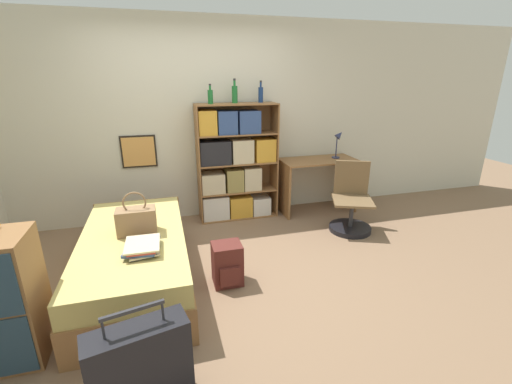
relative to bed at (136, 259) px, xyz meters
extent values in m
plane|color=#84664C|center=(0.79, -0.02, -0.25)|extent=(14.00, 14.00, 0.00)
cube|color=beige|center=(0.79, 1.57, 1.05)|extent=(10.00, 0.06, 2.60)
cube|color=black|center=(0.04, 1.53, 0.71)|extent=(0.43, 0.02, 0.41)
cube|color=#DB994C|center=(0.04, 1.51, 0.71)|extent=(0.39, 0.01, 0.37)
cube|color=olive|center=(0.00, -0.02, -0.10)|extent=(0.94, 1.90, 0.32)
cube|color=tan|center=(0.00, -0.02, 0.16)|extent=(0.91, 1.87, 0.20)
cube|color=olive|center=(0.00, 0.91, 0.00)|extent=(0.94, 0.04, 0.51)
cube|color=#93704C|center=(0.05, 0.01, 0.38)|extent=(0.34, 0.19, 0.24)
torus|color=#93704C|center=(0.05, 0.01, 0.56)|extent=(0.21, 0.02, 0.21)
cube|color=#232328|center=(0.09, -0.36, 0.27)|extent=(0.26, 0.32, 0.02)
cube|color=beige|center=(0.10, -0.35, 0.28)|extent=(0.28, 0.38, 0.01)
cube|color=#334C84|center=(0.10, -0.35, 0.30)|extent=(0.30, 0.38, 0.02)
cube|color=#B2382D|center=(0.11, -0.36, 0.32)|extent=(0.23, 0.35, 0.01)
cube|color=beige|center=(0.11, -0.37, 0.33)|extent=(0.28, 0.33, 0.01)
cube|color=black|center=(0.10, -1.40, 0.04)|extent=(0.59, 0.32, 0.59)
cylinder|color=#2D2D33|center=(-0.05, -1.43, 0.39)|extent=(0.01, 0.01, 0.12)
cylinder|color=#2D2D33|center=(0.25, -1.36, 0.39)|extent=(0.01, 0.01, 0.12)
cube|color=#2D2D33|center=(0.10, -1.40, 0.45)|extent=(0.33, 0.10, 0.02)
cube|color=olive|center=(0.77, 1.35, 0.52)|extent=(0.02, 0.34, 1.55)
cube|color=olive|center=(1.81, 1.35, 0.52)|extent=(0.02, 0.34, 1.55)
cube|color=olive|center=(1.29, 1.51, 0.52)|extent=(1.06, 0.01, 1.55)
cube|color=olive|center=(1.29, 1.35, -0.24)|extent=(1.02, 0.34, 0.02)
cube|color=olive|center=(1.29, 1.35, 0.13)|extent=(1.02, 0.34, 0.02)
cube|color=olive|center=(1.29, 1.35, 0.52)|extent=(1.02, 0.34, 0.02)
cube|color=olive|center=(1.29, 1.35, 0.91)|extent=(1.02, 0.34, 0.02)
cube|color=olive|center=(1.29, 1.35, 1.29)|extent=(1.02, 0.34, 0.02)
cube|color=silver|center=(0.97, 1.33, -0.07)|extent=(0.35, 0.26, 0.32)
cube|color=gold|center=(1.31, 1.33, -0.09)|extent=(0.31, 0.26, 0.29)
cube|color=silver|center=(1.61, 1.33, -0.11)|extent=(0.25, 0.26, 0.25)
cube|color=beige|center=(0.94, 1.33, 0.27)|extent=(0.30, 0.26, 0.26)
cube|color=#99894C|center=(1.24, 1.33, 0.29)|extent=(0.23, 0.26, 0.30)
cube|color=beige|center=(1.48, 1.33, 0.30)|extent=(0.24, 0.26, 0.31)
cube|color=#232328|center=(0.99, 1.33, 0.68)|extent=(0.40, 0.26, 0.30)
cube|color=beige|center=(1.35, 1.33, 0.68)|extent=(0.28, 0.26, 0.31)
cube|color=gold|center=(1.66, 1.33, 0.68)|extent=(0.27, 0.26, 0.30)
cube|color=gold|center=(0.90, 1.33, 1.07)|extent=(0.23, 0.26, 0.30)
cube|color=#334C84|center=(1.16, 1.33, 1.06)|extent=(0.24, 0.26, 0.29)
cube|color=#334C84|center=(1.44, 1.33, 1.06)|extent=(0.28, 0.26, 0.29)
cylinder|color=#1E6B2D|center=(0.96, 1.33, 1.38)|extent=(0.06, 0.06, 0.17)
cylinder|color=#1E6B2D|center=(0.96, 1.33, 1.49)|extent=(0.03, 0.03, 0.05)
cylinder|color=#232328|center=(0.96, 1.33, 1.52)|extent=(0.03, 0.03, 0.02)
cylinder|color=#1E6B2D|center=(1.28, 1.38, 1.40)|extent=(0.07, 0.07, 0.21)
cylinder|color=#1E6B2D|center=(1.28, 1.38, 1.54)|extent=(0.03, 0.03, 0.07)
cylinder|color=#232328|center=(1.28, 1.38, 1.58)|extent=(0.03, 0.03, 0.02)
cylinder|color=navy|center=(1.63, 1.39, 1.39)|extent=(0.06, 0.06, 0.19)
cylinder|color=navy|center=(1.63, 1.39, 1.52)|extent=(0.03, 0.03, 0.06)
cylinder|color=#232328|center=(1.63, 1.39, 1.56)|extent=(0.03, 0.03, 0.02)
cube|color=olive|center=(2.45, 1.25, 0.50)|extent=(1.07, 0.53, 0.02)
cube|color=olive|center=(1.93, 1.25, 0.12)|extent=(0.03, 0.49, 0.74)
cube|color=olive|center=(2.96, 1.25, 0.12)|extent=(0.03, 0.49, 0.74)
cylinder|color=navy|center=(2.72, 1.28, 0.52)|extent=(0.11, 0.11, 0.02)
cylinder|color=navy|center=(2.72, 1.28, 0.67)|extent=(0.02, 0.02, 0.29)
cone|color=navy|center=(2.75, 1.28, 0.84)|extent=(0.14, 0.10, 0.14)
cylinder|color=black|center=(2.56, 0.49, -0.22)|extent=(0.53, 0.53, 0.06)
cylinder|color=#333338|center=(2.56, 0.49, -0.06)|extent=(0.05, 0.05, 0.39)
cube|color=brown|center=(2.56, 0.49, 0.15)|extent=(0.62, 0.62, 0.03)
cube|color=brown|center=(2.65, 0.69, 0.39)|extent=(0.41, 0.20, 0.44)
cube|color=#56231E|center=(0.83, -0.23, -0.05)|extent=(0.27, 0.24, 0.41)
cube|color=#56231E|center=(0.83, -0.36, -0.11)|extent=(0.19, 0.03, 0.18)
camera|label=1|loc=(0.32, -3.03, 1.64)|focal=24.00mm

